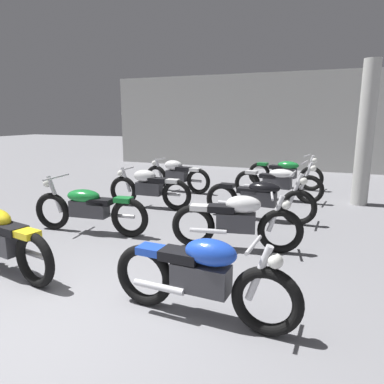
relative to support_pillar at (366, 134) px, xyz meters
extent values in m
plane|color=gray|center=(-3.15, -6.53, -1.60)|extent=(60.00, 60.00, 0.00)
cube|color=#B2B2AD|center=(-3.15, 5.07, 0.20)|extent=(12.55, 0.24, 3.60)
cylinder|color=#B2B2AD|center=(0.00, 0.00, 0.00)|extent=(0.36, 0.36, 3.20)
torus|color=black|center=(-3.85, -5.83, -1.27)|extent=(0.68, 0.23, 0.67)
cube|color=#38383D|center=(-4.48, -5.70, -1.17)|extent=(0.61, 0.34, 0.28)
cube|color=black|center=(-4.27, -5.74, -0.97)|extent=(0.44, 0.31, 0.10)
cube|color=yellow|center=(-3.94, -5.81, -0.97)|extent=(0.31, 0.25, 0.08)
cylinder|color=silver|center=(-4.07, -5.65, -1.29)|extent=(0.55, 0.17, 0.07)
torus|color=black|center=(-5.23, -4.03, -1.27)|extent=(0.68, 0.17, 0.67)
torus|color=black|center=(-3.74, -3.89, -1.27)|extent=(0.68, 0.17, 0.67)
cylinder|color=silver|center=(-5.15, -4.02, -0.96)|extent=(0.28, 0.10, 0.66)
cube|color=#38383D|center=(-4.48, -3.96, -1.17)|extent=(0.68, 0.30, 0.28)
ellipsoid|color=#197F33|center=(-4.58, -3.97, -0.95)|extent=(0.63, 0.38, 0.22)
cube|color=black|center=(-4.27, -3.94, -1.03)|extent=(0.42, 0.28, 0.10)
cube|color=#197F33|center=(-3.84, -3.90, -0.97)|extent=(0.30, 0.23, 0.08)
cylinder|color=silver|center=(-5.09, -4.02, -0.65)|extent=(0.10, 0.68, 0.04)
sphere|color=white|center=(-5.29, -4.04, -0.77)|extent=(0.14, 0.14, 0.14)
cylinder|color=silver|center=(-4.00, -3.78, -1.29)|extent=(0.55, 0.12, 0.07)
torus|color=black|center=(-5.00, -2.06, -1.27)|extent=(0.67, 0.13, 0.67)
torus|color=black|center=(-3.70, -2.02, -1.27)|extent=(0.67, 0.13, 0.67)
cylinder|color=silver|center=(-4.92, -2.05, -1.01)|extent=(0.24, 0.08, 0.56)
cube|color=#38383D|center=(-4.35, -2.04, -1.17)|extent=(0.58, 0.26, 0.28)
ellipsoid|color=white|center=(-4.45, -2.04, -0.89)|extent=(0.53, 0.29, 0.26)
cube|color=black|center=(-4.13, -2.03, -0.97)|extent=(0.41, 0.25, 0.10)
cube|color=white|center=(-3.80, -2.02, -0.97)|extent=(0.29, 0.21, 0.08)
cylinder|color=silver|center=(-4.86, -2.05, -0.75)|extent=(0.05, 0.48, 0.04)
sphere|color=white|center=(-5.06, -2.06, -0.87)|extent=(0.14, 0.14, 0.14)
cylinder|color=silver|center=(-3.96, -1.90, -1.29)|extent=(0.55, 0.09, 0.07)
torus|color=black|center=(-5.14, -0.16, -1.27)|extent=(0.68, 0.18, 0.67)
torus|color=black|center=(-3.84, -0.29, -1.27)|extent=(0.68, 0.18, 0.67)
cylinder|color=silver|center=(-5.06, -0.17, -1.01)|extent=(0.25, 0.10, 0.56)
cube|color=#38383D|center=(-4.49, -0.23, -1.17)|extent=(0.59, 0.30, 0.28)
ellipsoid|color=white|center=(-4.59, -0.22, -0.89)|extent=(0.55, 0.33, 0.26)
cube|color=black|center=(-4.27, -0.25, -0.97)|extent=(0.42, 0.28, 0.10)
cube|color=white|center=(-3.94, -0.28, -0.97)|extent=(0.30, 0.23, 0.08)
cylinder|color=silver|center=(-5.00, -0.17, -0.75)|extent=(0.09, 0.48, 0.04)
sphere|color=white|center=(-5.20, -0.15, -0.87)|extent=(0.14, 0.14, 0.14)
cylinder|color=silver|center=(-4.08, -0.14, -1.29)|extent=(0.55, 0.13, 0.07)
torus|color=black|center=(-1.15, -5.79, -1.27)|extent=(0.67, 0.15, 0.67)
torus|color=black|center=(-2.45, -5.72, -1.27)|extent=(0.67, 0.15, 0.67)
cylinder|color=silver|center=(-1.23, -5.79, -1.01)|extent=(0.25, 0.08, 0.56)
cube|color=#38383D|center=(-1.80, -5.76, -1.17)|extent=(0.58, 0.27, 0.28)
ellipsoid|color=blue|center=(-1.70, -5.77, -0.89)|extent=(0.53, 0.31, 0.26)
cube|color=black|center=(-2.02, -5.75, -0.97)|extent=(0.41, 0.26, 0.10)
cube|color=blue|center=(-2.35, -5.73, -0.97)|extent=(0.29, 0.21, 0.08)
cylinder|color=silver|center=(-1.29, -5.79, -0.75)|extent=(0.06, 0.48, 0.04)
sphere|color=white|center=(-1.09, -5.80, -0.87)|extent=(0.14, 0.14, 0.14)
cylinder|color=silver|center=(-2.20, -5.87, -1.29)|extent=(0.55, 0.10, 0.07)
torus|color=black|center=(-1.30, -3.70, -1.27)|extent=(0.68, 0.23, 0.67)
torus|color=black|center=(-2.58, -3.93, -1.27)|extent=(0.68, 0.23, 0.67)
cylinder|color=silver|center=(-1.38, -3.71, -1.01)|extent=(0.25, 0.11, 0.56)
cube|color=#38383D|center=(-1.94, -3.82, -1.17)|extent=(0.61, 0.34, 0.28)
ellipsoid|color=white|center=(-1.84, -3.80, -0.89)|extent=(0.56, 0.37, 0.26)
cube|color=black|center=(-2.16, -3.86, -0.97)|extent=(0.44, 0.31, 0.10)
cube|color=white|center=(-2.48, -3.92, -0.97)|extent=(0.31, 0.25, 0.08)
cylinder|color=silver|center=(-1.44, -3.72, -0.75)|extent=(0.12, 0.48, 0.04)
sphere|color=white|center=(-1.24, -3.69, -0.87)|extent=(0.14, 0.14, 0.14)
cylinder|color=silver|center=(-2.31, -4.02, -1.29)|extent=(0.55, 0.17, 0.07)
torus|color=black|center=(-1.18, -2.15, -1.27)|extent=(0.67, 0.15, 0.67)
torus|color=black|center=(-2.67, -2.07, -1.27)|extent=(0.67, 0.15, 0.67)
cylinder|color=silver|center=(-1.26, -2.15, -0.96)|extent=(0.28, 0.08, 0.66)
cube|color=#38383D|center=(-1.93, -2.11, -1.17)|extent=(0.67, 0.27, 0.28)
ellipsoid|color=black|center=(-1.83, -2.12, -0.95)|extent=(0.62, 0.35, 0.22)
cube|color=black|center=(-2.15, -2.10, -1.03)|extent=(0.41, 0.26, 0.10)
cube|color=black|center=(-2.57, -2.08, -0.97)|extent=(0.29, 0.21, 0.08)
cylinder|color=silver|center=(-1.32, -2.15, -0.65)|extent=(0.07, 0.68, 0.04)
sphere|color=white|center=(-1.12, -2.16, -0.77)|extent=(0.14, 0.14, 0.14)
cylinder|color=silver|center=(-2.43, -2.22, -1.29)|extent=(0.55, 0.10, 0.07)
torus|color=black|center=(-1.09, -0.35, -1.27)|extent=(0.68, 0.19, 0.67)
torus|color=black|center=(-2.58, -0.16, -1.27)|extent=(0.68, 0.19, 0.67)
cylinder|color=silver|center=(-1.17, -0.34, -0.96)|extent=(0.28, 0.10, 0.66)
cube|color=#38383D|center=(-1.83, -0.25, -1.17)|extent=(0.68, 0.32, 0.28)
ellipsoid|color=white|center=(-1.74, -0.27, -0.95)|extent=(0.63, 0.39, 0.22)
cube|color=black|center=(-2.05, -0.23, -1.03)|extent=(0.43, 0.29, 0.10)
cube|color=white|center=(-2.48, -0.18, -0.97)|extent=(0.30, 0.23, 0.08)
cylinder|color=silver|center=(-1.23, -0.33, -0.65)|extent=(0.12, 0.68, 0.04)
sphere|color=white|center=(-1.03, -0.35, -0.77)|extent=(0.14, 0.14, 0.14)
cylinder|color=silver|center=(-2.35, -0.32, -1.29)|extent=(0.55, 0.14, 0.07)
torus|color=black|center=(-1.13, 1.23, -1.27)|extent=(0.68, 0.24, 0.67)
torus|color=black|center=(-2.60, 1.52, -1.27)|extent=(0.68, 0.24, 0.67)
cylinder|color=silver|center=(-1.21, 1.24, -0.96)|extent=(0.28, 0.12, 0.66)
cube|color=#38383D|center=(-1.87, 1.37, -1.17)|extent=(0.69, 0.37, 0.28)
ellipsoid|color=#197F33|center=(-1.77, 1.35, -0.95)|extent=(0.65, 0.43, 0.22)
cube|color=black|center=(-2.08, 1.42, -1.03)|extent=(0.44, 0.31, 0.10)
cube|color=#197F33|center=(-2.50, 1.50, -0.97)|extent=(0.31, 0.25, 0.08)
cylinder|color=silver|center=(-1.27, 1.25, -0.65)|extent=(0.17, 0.67, 0.04)
sphere|color=white|center=(-1.07, 1.21, -0.77)|extent=(0.14, 0.14, 0.14)
cylinder|color=silver|center=(-2.38, 1.34, -1.29)|extent=(0.55, 0.18, 0.07)
camera|label=1|loc=(-0.72, -8.76, 0.37)|focal=32.94mm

